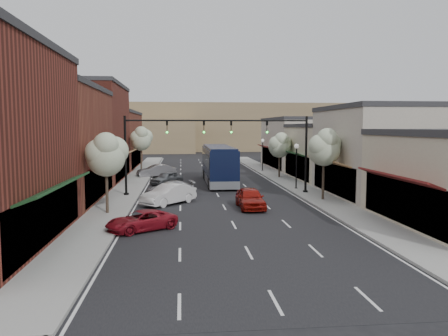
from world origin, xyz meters
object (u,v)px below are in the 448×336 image
object	(u,v)px
lamp_post_far	(263,149)
parked_car_b	(169,194)
tree_right_near	(325,147)
parked_car_d	(167,178)
parked_car_c	(170,188)
lamp_post_near	(296,159)
tree_left_near	(107,154)
red_hatchback	(250,198)
parked_car_e	(156,171)
tree_right_far	(280,145)
coach_bus	(219,164)
signal_mast_left	(153,143)
parked_car_a	(141,221)
signal_mast_right	(280,143)
tree_left_far	(141,138)

from	to	relation	value
lamp_post_far	parked_car_b	xyz separation A→B (m)	(-12.00, -24.32, -2.21)
tree_right_near	parked_car_d	bearing A→B (deg)	138.45
tree_right_near	parked_car_c	xyz separation A→B (m)	(-12.55, 4.29, -3.82)
tree_right_near	lamp_post_near	xyz separation A→B (m)	(-0.55, 6.56, -1.45)
tree_left_near	lamp_post_far	size ratio (longest dim) A/B	1.28
red_hatchback	parked_car_e	size ratio (longest dim) A/B	0.98
tree_right_far	coach_bus	bearing A→B (deg)	-153.86
parked_car_d	parked_car_e	bearing A→B (deg)	139.23
signal_mast_left	red_hatchback	distance (m)	10.73
parked_car_b	parked_car_e	xyz separation A→B (m)	(-2.00, 19.03, -0.03)
tree_right_far	parked_car_a	xyz separation A→B (m)	(-13.89, -24.86, -3.41)
tree_right_near	lamp_post_far	bearing A→B (deg)	91.30
parked_car_c	parked_car_d	bearing A→B (deg)	172.31
lamp_post_far	tree_left_near	bearing A→B (deg)	-119.78
signal_mast_right	lamp_post_far	xyz separation A→B (m)	(2.18, 20.00, -1.62)
tree_right_near	tree_left_near	xyz separation A→B (m)	(-16.60, -4.00, -0.23)
parked_car_c	parked_car_a	bearing A→B (deg)	-17.66
red_hatchback	parked_car_b	size ratio (longest dim) A/B	0.94
coach_bus	parked_car_a	world-z (taller)	coach_bus
tree_right_far	parked_car_a	size ratio (longest dim) A/B	1.30
parked_car_a	parked_car_e	size ratio (longest dim) A/B	0.90
lamp_post_far	parked_car_a	size ratio (longest dim) A/B	1.06
signal_mast_right	tree_left_far	world-z (taller)	signal_mast_right
tree_left_near	parked_car_d	xyz separation A→B (m)	(3.52, 15.59, -3.52)
red_hatchback	parked_car_b	bearing A→B (deg)	158.28
tree_right_far	coach_bus	distance (m)	8.63
signal_mast_left	lamp_post_near	bearing A→B (deg)	10.56
lamp_post_far	red_hatchback	distance (m)	27.38
signal_mast_right	signal_mast_left	bearing A→B (deg)	180.00
tree_right_near	coach_bus	world-z (taller)	tree_right_near
parked_car_b	parked_car_e	size ratio (longest dim) A/B	1.04
signal_mast_left	coach_bus	distance (m)	10.76
lamp_post_far	red_hatchback	size ratio (longest dim) A/B	0.98
parked_car_a	parked_car_b	world-z (taller)	parked_car_b
lamp_post_far	parked_car_b	bearing A→B (deg)	-116.26
tree_left_far	parked_car_a	size ratio (longest dim) A/B	1.47
lamp_post_near	lamp_post_far	size ratio (longest dim) A/B	1.00
signal_mast_left	tree_left_near	bearing A→B (deg)	-108.10
tree_left_far	parked_car_e	size ratio (longest dim) A/B	1.33
tree_left_far	tree_left_near	bearing A→B (deg)	-90.00
signal_mast_left	tree_left_near	distance (m)	8.48
tree_right_near	coach_bus	size ratio (longest dim) A/B	0.46
signal_mast_right	red_hatchback	world-z (taller)	signal_mast_right
parked_car_c	parked_car_d	world-z (taller)	parked_car_d
tree_right_far	red_hatchback	bearing A→B (deg)	-109.20
tree_left_near	parked_car_c	world-z (taller)	tree_left_near
red_hatchback	parked_car_c	distance (m)	9.18
tree_right_far	red_hatchback	size ratio (longest dim) A/B	1.20
tree_right_near	signal_mast_right	bearing A→B (deg)	123.91
parked_car_b	lamp_post_far	bearing A→B (deg)	106.09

